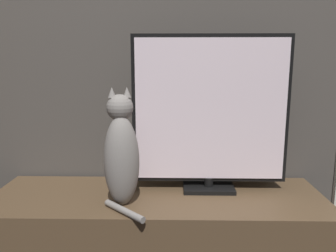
{
  "coord_description": "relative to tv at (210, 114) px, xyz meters",
  "views": [
    {
      "loc": [
        0.08,
        -0.54,
        1.11
      ],
      "look_at": [
        0.05,
        0.91,
        0.83
      ],
      "focal_mm": 35.0,
      "sensor_mm": 36.0,
      "label": 1
    }
  ],
  "objects": [
    {
      "name": "wall_back",
      "position": [
        -0.25,
        0.22,
        0.42
      ],
      "size": [
        4.8,
        0.05,
        2.6
      ],
      "color": "#47423D",
      "rests_on": "ground_plane"
    },
    {
      "name": "tv_stand",
      "position": [
        -0.25,
        -0.08,
        -0.63
      ],
      "size": [
        1.58,
        0.51,
        0.5
      ],
      "color": "brown",
      "rests_on": "ground_plane"
    },
    {
      "name": "tv",
      "position": [
        0.0,
        0.0,
        0.0
      ],
      "size": [
        0.75,
        0.15,
        0.75
      ],
      "color": "black",
      "rests_on": "tv_stand"
    },
    {
      "name": "cat",
      "position": [
        -0.4,
        -0.18,
        -0.15
      ],
      "size": [
        0.21,
        0.29,
        0.52
      ],
      "rotation": [
        0.0,
        0.0,
        0.21
      ],
      "color": "gray",
      "rests_on": "tv_stand"
    }
  ]
}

